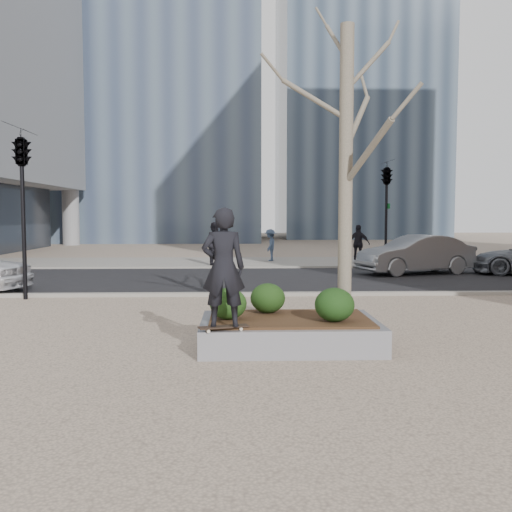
{
  "coord_description": "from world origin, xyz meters",
  "views": [
    {
      "loc": [
        0.11,
        -9.59,
        2.25
      ],
      "look_at": [
        0.5,
        2.0,
        1.4
      ],
      "focal_mm": 40.0,
      "sensor_mm": 36.0,
      "label": 1
    }
  ],
  "objects": [
    {
      "name": "ground",
      "position": [
        0.0,
        0.0,
        0.0
      ],
      "size": [
        120.0,
        120.0,
        0.0
      ],
      "primitive_type": "plane",
      "color": "tan",
      "rests_on": "ground"
    },
    {
      "name": "street",
      "position": [
        0.0,
        10.0,
        0.01
      ],
      "size": [
        60.0,
        8.0,
        0.02
      ],
      "primitive_type": "cube",
      "color": "black",
      "rests_on": "ground"
    },
    {
      "name": "far_sidewalk",
      "position": [
        0.0,
        17.0,
        0.01
      ],
      "size": [
        60.0,
        6.0,
        0.02
      ],
      "primitive_type": "cube",
      "color": "gray",
      "rests_on": "ground"
    },
    {
      "name": "planter",
      "position": [
        1.0,
        0.0,
        0.23
      ],
      "size": [
        3.0,
        2.0,
        0.45
      ],
      "primitive_type": "cube",
      "color": "gray",
      "rests_on": "ground"
    },
    {
      "name": "planter_mulch",
      "position": [
        1.0,
        0.0,
        0.47
      ],
      "size": [
        2.7,
        1.7,
        0.04
      ],
      "primitive_type": "cube",
      "color": "#382314",
      "rests_on": "planter"
    },
    {
      "name": "sycamore_tree",
      "position": [
        2.0,
        0.3,
        3.79
      ],
      "size": [
        2.8,
        2.8,
        6.6
      ],
      "primitive_type": null,
      "color": "gray",
      "rests_on": "planter_mulch"
    },
    {
      "name": "shrub_left",
      "position": [
        -0.04,
        -0.12,
        0.75
      ],
      "size": [
        0.62,
        0.62,
        0.53
      ],
      "primitive_type": "ellipsoid",
      "color": "#173A12",
      "rests_on": "planter_mulch"
    },
    {
      "name": "shrub_middle",
      "position": [
        0.66,
        0.49,
        0.75
      ],
      "size": [
        0.62,
        0.62,
        0.53
      ],
      "primitive_type": "ellipsoid",
      "color": "#193711",
      "rests_on": "planter_mulch"
    },
    {
      "name": "shrub_right",
      "position": [
        1.71,
        -0.38,
        0.77
      ],
      "size": [
        0.66,
        0.66,
        0.56
      ],
      "primitive_type": "ellipsoid",
      "color": "black",
      "rests_on": "planter_mulch"
    },
    {
      "name": "skateboard",
      "position": [
        -0.1,
        -0.88,
        0.49
      ],
      "size": [
        0.8,
        0.42,
        0.08
      ],
      "primitive_type": null,
      "rotation": [
        0.0,
        0.0,
        0.3
      ],
      "color": "black",
      "rests_on": "planter"
    },
    {
      "name": "skateboarder",
      "position": [
        -0.1,
        -0.88,
        1.44
      ],
      "size": [
        0.68,
        0.46,
        1.83
      ],
      "primitive_type": "imported",
      "rotation": [
        0.0,
        0.0,
        3.17
      ],
      "color": "black",
      "rests_on": "skateboard"
    },
    {
      "name": "car_silver",
      "position": [
        6.83,
        11.52,
        0.75
      ],
      "size": [
        4.66,
        2.76,
        1.45
      ],
      "primitive_type": "imported",
      "rotation": [
        0.0,
        0.0,
        5.01
      ],
      "color": "gray",
      "rests_on": "street"
    },
    {
      "name": "pedestrian_a",
      "position": [
        -0.83,
        15.56,
        0.97
      ],
      "size": [
        0.73,
        0.93,
        1.88
      ],
      "primitive_type": "imported",
      "rotation": [
        0.0,
        0.0,
        1.55
      ],
      "color": "black",
      "rests_on": "far_sidewalk"
    },
    {
      "name": "pedestrian_b",
      "position": [
        1.72,
        17.61,
        0.79
      ],
      "size": [
        0.76,
        1.08,
        1.53
      ],
      "primitive_type": "imported",
      "rotation": [
        0.0,
        0.0,
        4.5
      ],
      "color": "#384965",
      "rests_on": "far_sidewalk"
    },
    {
      "name": "pedestrian_c",
      "position": [
        5.69,
        16.29,
        0.9
      ],
      "size": [
        1.11,
        0.79,
        1.75
      ],
      "primitive_type": "imported",
      "rotation": [
        0.0,
        0.0,
        2.74
      ],
      "color": "black",
      "rests_on": "far_sidewalk"
    },
    {
      "name": "traffic_light_near",
      "position": [
        -5.5,
        5.6,
        2.25
      ],
      "size": [
        0.6,
        2.48,
        4.5
      ],
      "primitive_type": null,
      "color": "black",
      "rests_on": "ground"
    },
    {
      "name": "traffic_light_far",
      "position": [
        6.5,
        14.6,
        2.25
      ],
      "size": [
        0.6,
        2.48,
        4.5
      ],
      "primitive_type": null,
      "color": "black",
      "rests_on": "ground"
    }
  ]
}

